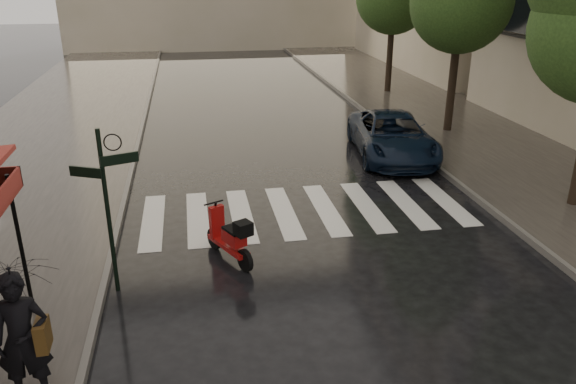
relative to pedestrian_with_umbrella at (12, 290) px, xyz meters
name	(u,v)px	position (x,y,z in m)	size (l,w,h in m)	color
sidewalk_near	(41,152)	(-2.50, 11.87, -1.78)	(6.00, 60.00, 0.12)	#38332D
sidewalk_far	(466,130)	(12.25, 11.87, -1.78)	(5.50, 60.00, 0.12)	#38332D
curb_near	(138,146)	(0.55, 11.87, -1.76)	(0.12, 60.00, 0.16)	#595651
curb_far	(393,133)	(9.45, 11.87, -1.76)	(0.12, 60.00, 0.16)	#595651
crosswalk	(305,210)	(4.97, 5.87, -1.83)	(7.85, 3.20, 0.01)	silver
signpost	(107,199)	(0.80, 2.87, -0.01)	(1.17, 0.29, 3.10)	black
pedestrian_with_umbrella	(12,290)	(0.00, 0.00, 0.00)	(1.18, 1.20, 2.59)	black
scooter	(230,238)	(2.97, 3.65, -1.33)	(0.91, 1.53, 1.09)	black
parked_car	(392,136)	(8.55, 9.65, -1.17)	(2.22, 4.81, 1.34)	black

